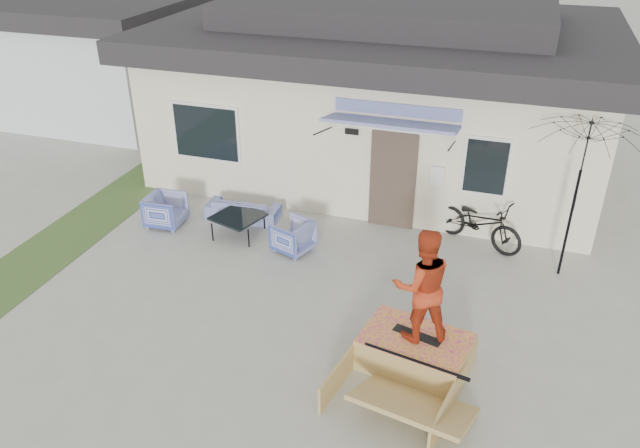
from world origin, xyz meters
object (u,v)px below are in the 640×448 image
(coffee_table, at_px, (239,225))
(loveseat, at_px, (243,205))
(skate_ramp, at_px, (415,352))
(bicycle, at_px, (480,217))
(skateboard, at_px, (417,335))
(armchair_left, at_px, (165,209))
(patio_umbrella, at_px, (577,189))
(armchair_right, at_px, (293,235))
(skater, at_px, (422,284))

(coffee_table, bearing_deg, loveseat, 106.71)
(coffee_table, relative_size, skate_ramp, 0.43)
(bicycle, relative_size, skateboard, 2.54)
(armchair_left, height_order, skateboard, armchair_left)
(loveseat, xyz_separation_m, coffee_table, (0.21, -0.69, -0.09))
(coffee_table, xyz_separation_m, bicycle, (4.72, 1.15, 0.38))
(loveseat, xyz_separation_m, bicycle, (4.92, 0.46, 0.29))
(bicycle, distance_m, patio_umbrella, 2.04)
(coffee_table, height_order, patio_umbrella, patio_umbrella)
(armchair_left, height_order, bicycle, bicycle)
(armchair_left, xyz_separation_m, armchair_right, (2.92, -0.15, -0.03))
(armchair_right, xyz_separation_m, skateboard, (2.90, -2.53, 0.19))
(armchair_right, distance_m, skater, 4.00)
(loveseat, bearing_deg, skate_ramp, 137.84)
(skate_ramp, distance_m, skater, 1.19)
(armchair_right, height_order, coffee_table, armchair_right)
(skateboard, bearing_deg, skate_ramp, -85.45)
(coffee_table, bearing_deg, patio_umbrella, 4.67)
(armchair_right, height_order, skater, skater)
(skate_ramp, xyz_separation_m, skater, (0.01, 0.05, 1.19))
(armchair_left, distance_m, skateboard, 6.41)
(bicycle, bearing_deg, skateboard, -163.29)
(skate_ramp, bearing_deg, armchair_right, 148.59)
(skateboard, height_order, skater, skater)
(bicycle, relative_size, patio_umbrella, 0.83)
(skate_ramp, xyz_separation_m, skateboard, (0.01, 0.05, 0.28))
(skate_ramp, bearing_deg, bicycle, 92.63)
(bicycle, xyz_separation_m, patio_umbrella, (1.57, -0.63, 1.15))
(armchair_left, bearing_deg, skateboard, -118.82)
(coffee_table, bearing_deg, armchair_right, -10.63)
(loveseat, relative_size, patio_umbrella, 0.69)
(bicycle, relative_size, skate_ramp, 0.91)
(patio_umbrella, bearing_deg, bicycle, 157.99)
(skate_ramp, height_order, skater, skater)
(coffee_table, distance_m, skate_ramp, 5.04)
(skate_ramp, bearing_deg, patio_umbrella, 68.10)
(loveseat, xyz_separation_m, skate_ramp, (4.38, -3.51, -0.05))
(armchair_left, distance_m, armchair_right, 2.93)
(coffee_table, bearing_deg, skate_ramp, -34.05)
(armchair_left, xyz_separation_m, bicycle, (6.35, 1.24, 0.22))
(loveseat, height_order, patio_umbrella, patio_umbrella)
(armchair_left, xyz_separation_m, skateboard, (5.82, -2.68, 0.16))
(loveseat, relative_size, armchair_left, 2.09)
(armchair_right, xyz_separation_m, patio_umbrella, (5.00, 0.75, 1.40))
(bicycle, bearing_deg, coffee_table, 128.06)
(coffee_table, height_order, bicycle, bicycle)
(bicycle, bearing_deg, loveseat, 119.69)
(skate_ramp, bearing_deg, coffee_table, 156.30)
(armchair_left, height_order, patio_umbrella, patio_umbrella)
(loveseat, xyz_separation_m, armchair_right, (1.49, -0.93, 0.04))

